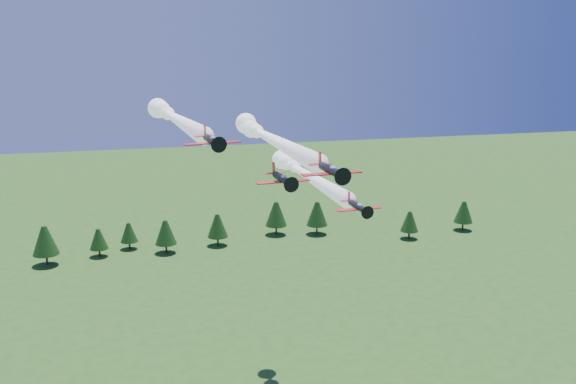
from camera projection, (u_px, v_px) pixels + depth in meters
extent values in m
cylinder|color=black|center=(330.00, 170.00, 75.43)|extent=(1.31, 5.41, 0.99)
cone|color=black|center=(340.00, 175.00, 72.54)|extent=(1.04, 0.95, 0.99)
cone|color=black|center=(342.00, 176.00, 71.99)|extent=(0.46, 0.47, 0.44)
cylinder|color=black|center=(343.00, 177.00, 71.83)|extent=(2.08, 0.17, 2.08)
cube|color=red|center=(332.00, 173.00, 75.14)|extent=(7.41, 1.78, 0.12)
cube|color=red|center=(320.00, 164.00, 78.68)|extent=(2.92, 1.02, 0.07)
cube|color=red|center=(320.00, 158.00, 78.59)|extent=(0.15, 0.95, 1.44)
ellipsoid|color=#7FABC5|center=(333.00, 168.00, 74.51)|extent=(0.78, 1.23, 0.62)
sphere|color=white|center=(258.00, 131.00, 106.16)|extent=(2.30, 2.30, 2.30)
sphere|color=white|center=(251.00, 128.00, 109.98)|extent=(3.00, 3.00, 3.00)
sphere|color=white|center=(246.00, 125.00, 113.81)|extent=(3.70, 3.70, 3.70)
cylinder|color=black|center=(211.00, 140.00, 82.52)|extent=(1.56, 5.35, 0.98)
cone|color=black|center=(217.00, 144.00, 79.71)|extent=(1.07, 0.98, 0.98)
cone|color=black|center=(219.00, 145.00, 79.18)|extent=(0.48, 0.48, 0.43)
cylinder|color=black|center=(219.00, 145.00, 79.03)|extent=(2.04, 0.27, 2.05)
cube|color=red|center=(212.00, 143.00, 82.23)|extent=(7.33, 2.11, 0.12)
cube|color=red|center=(205.00, 136.00, 85.66)|extent=(2.91, 1.14, 0.07)
cube|color=red|center=(205.00, 130.00, 85.57)|extent=(0.19, 0.93, 1.42)
ellipsoid|color=#7FABC5|center=(213.00, 138.00, 81.62)|extent=(0.83, 1.24, 0.61)
sphere|color=white|center=(167.00, 113.00, 111.67)|extent=(2.30, 2.30, 2.30)
sphere|color=white|center=(163.00, 111.00, 115.29)|extent=(3.00, 3.00, 3.00)
sphere|color=white|center=(159.00, 109.00, 118.91)|extent=(3.70, 3.70, 3.70)
cylinder|color=black|center=(357.00, 206.00, 91.53)|extent=(1.16, 4.88, 0.90)
cone|color=black|center=(365.00, 211.00, 88.91)|extent=(0.94, 0.85, 0.90)
cone|color=black|center=(367.00, 212.00, 88.41)|extent=(0.42, 0.42, 0.39)
cylinder|color=black|center=(368.00, 213.00, 88.27)|extent=(1.88, 0.14, 1.88)
cube|color=red|center=(358.00, 209.00, 91.26)|extent=(6.69, 1.56, 0.11)
cube|color=red|center=(349.00, 201.00, 94.47)|extent=(2.64, 0.90, 0.06)
cube|color=red|center=(349.00, 196.00, 94.38)|extent=(0.13, 0.85, 1.30)
ellipsoid|color=#7FABC5|center=(360.00, 205.00, 90.69)|extent=(0.70, 1.11, 0.56)
sphere|color=white|center=(293.00, 167.00, 119.49)|extent=(2.30, 2.30, 2.30)
sphere|color=white|center=(287.00, 163.00, 122.98)|extent=(3.00, 3.00, 3.00)
sphere|color=white|center=(282.00, 159.00, 126.47)|extent=(3.70, 3.70, 3.70)
cylinder|color=black|center=(282.00, 179.00, 93.18)|extent=(1.56, 5.88, 1.08)
cone|color=black|center=(289.00, 183.00, 90.07)|extent=(1.15, 1.05, 1.08)
cone|color=black|center=(291.00, 184.00, 89.47)|extent=(0.51, 0.52, 0.47)
cylinder|color=black|center=(291.00, 185.00, 89.31)|extent=(2.25, 0.23, 2.26)
cube|color=red|center=(283.00, 181.00, 92.87)|extent=(8.05, 2.11, 0.13)
cube|color=red|center=(274.00, 173.00, 96.68)|extent=(3.18, 1.17, 0.08)
cube|color=red|center=(274.00, 167.00, 96.57)|extent=(0.18, 1.03, 1.56)
ellipsoid|color=#7FABC5|center=(284.00, 177.00, 92.19)|extent=(0.88, 1.35, 0.67)
cylinder|color=#382314|center=(218.00, 241.00, 201.40)|extent=(0.60, 0.60, 2.83)
cone|color=#163710|center=(217.00, 226.00, 200.21)|extent=(6.47, 6.47, 7.28)
cylinder|color=#382314|center=(100.00, 253.00, 191.26)|extent=(0.60, 0.60, 2.41)
cone|color=#163710|center=(99.00, 239.00, 190.25)|extent=(5.50, 5.50, 6.19)
cylinder|color=#382314|center=(130.00, 245.00, 198.09)|extent=(0.60, 0.60, 2.33)
cone|color=#163710|center=(129.00, 232.00, 197.11)|extent=(5.33, 5.33, 6.00)
cylinder|color=#382314|center=(317.00, 229.00, 212.99)|extent=(0.60, 0.60, 3.08)
cone|color=#163710|center=(317.00, 214.00, 211.70)|extent=(7.04, 7.04, 7.92)
cylinder|color=#382314|center=(47.00, 260.00, 184.00)|extent=(0.60, 0.60, 3.26)
cone|color=#163710|center=(45.00, 240.00, 182.63)|extent=(7.44, 7.44, 8.37)
cylinder|color=#382314|center=(166.00, 248.00, 194.48)|extent=(0.60, 0.60, 2.85)
cone|color=#163710|center=(166.00, 232.00, 193.28)|extent=(6.52, 6.52, 7.34)
cylinder|color=#382314|center=(409.00, 235.00, 208.22)|extent=(0.60, 0.60, 2.55)
cone|color=#163710|center=(410.00, 221.00, 207.15)|extent=(5.84, 5.84, 6.57)
cylinder|color=#382314|center=(276.00, 230.00, 212.48)|extent=(0.60, 0.60, 3.12)
cone|color=#163710|center=(276.00, 214.00, 211.17)|extent=(7.13, 7.13, 8.02)
cylinder|color=#382314|center=(463.00, 226.00, 217.39)|extent=(0.60, 0.60, 2.80)
cone|color=#163710|center=(464.00, 212.00, 216.21)|extent=(6.39, 6.39, 7.19)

